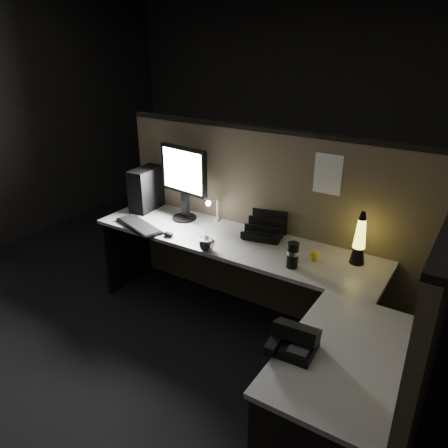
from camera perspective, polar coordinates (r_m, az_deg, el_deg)
The scene contains 17 objects.
floor at distance 3.24m, azimuth -2.42°, elevation -18.33°, with size 6.00×6.00×0.00m, color black.
room_shell at distance 2.47m, azimuth -3.07°, elevation 10.88°, with size 6.00×6.00×6.00m.
partition_back at distance 3.51m, azimuth 6.06°, elevation -0.29°, with size 2.66×0.06×1.50m, color brown.
partition_right at distance 2.50m, azimuth 25.49°, elevation -13.50°, with size 0.06×1.66×1.50m, color brown.
desk at distance 2.98m, azimuth 3.06°, elevation -8.48°, with size 2.60×1.60×0.73m.
pc_tower at distance 3.91m, azimuth -10.02°, elevation 4.59°, with size 0.16×0.35×0.37m, color black.
monitor at distance 3.58m, azimuth -5.27°, elevation 6.23°, with size 0.48×0.20×0.61m.
keyboard at distance 3.58m, azimuth -11.04°, elevation -0.26°, with size 0.48×0.16×0.02m, color black.
mouse at distance 3.38m, azimuth -7.28°, elevation -1.33°, with size 0.09×0.06×0.03m, color black.
clip_lamp at distance 3.54m, azimuth -1.47°, elevation 1.99°, with size 0.04×0.17×0.22m.
organizer at distance 3.37m, azimuth 5.38°, elevation -0.81°, with size 0.32×0.29×0.21m.
lava_lamp at distance 3.05m, azimuth 17.26°, elevation -2.30°, with size 0.10×0.10×0.38m.
travel_mug at distance 2.93m, azimuth 8.95°, elevation -4.04°, with size 0.08×0.08×0.18m, color black.
steel_mug at distance 3.13m, azimuth -2.26°, elevation -2.69°, with size 0.12×0.12×0.09m, color silver.
figurine at distance 3.05m, azimuth 11.74°, elevation -3.82°, with size 0.06×0.06×0.06m, color yellow.
pinned_paper at distance 3.14m, azimuth 13.41°, elevation 6.35°, with size 0.20×0.00×0.29m, color white.
desk_phone at distance 2.24m, azimuth 8.99°, elevation -14.73°, with size 0.23×0.24×0.13m.
Camera 1 is at (1.40, -1.96, 2.16)m, focal length 35.00 mm.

